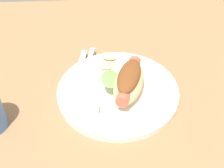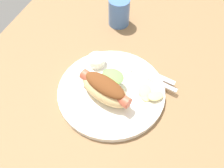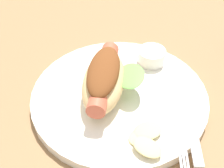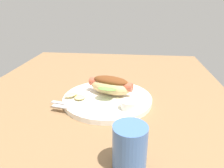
{
  "view_description": "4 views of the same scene",
  "coord_description": "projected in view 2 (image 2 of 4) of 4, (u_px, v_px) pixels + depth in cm",
  "views": [
    {
      "loc": [
        6.0,
        53.72,
        51.01
      ],
      "look_at": [
        2.95,
        3.23,
        3.76
      ],
      "focal_mm": 48.45,
      "sensor_mm": 36.0,
      "label": 1
    },
    {
      "loc": [
        -34.98,
        -11.43,
        56.96
      ],
      "look_at": [
        1.67,
        2.63,
        4.07
      ],
      "focal_mm": 40.97,
      "sensor_mm": 36.0,
      "label": 2
    },
    {
      "loc": [
        -6.34,
        -35.55,
        40.69
      ],
      "look_at": [
        0.4,
        3.33,
        3.63
      ],
      "focal_mm": 54.84,
      "sensor_mm": 36.0,
      "label": 3
    },
    {
      "loc": [
        63.06,
        11.01,
        31.59
      ],
      "look_at": [
        -0.17,
        4.08,
        5.45
      ],
      "focal_mm": 34.13,
      "sensor_mm": 36.0,
      "label": 4
    }
  ],
  "objects": [
    {
      "name": "plate",
      "position": [
        111.0,
        91.0,
        0.68
      ],
      "size": [
        28.61,
        28.61,
        1.6
      ],
      "primitive_type": "cylinder",
      "color": "white",
      "rests_on": "ground_plane"
    },
    {
      "name": "hot_dog",
      "position": [
        105.0,
        89.0,
        0.64
      ],
      "size": [
        12.03,
        15.34,
        6.08
      ],
      "rotation": [
        0.0,
        0.0,
        4.4
      ],
      "color": "#DBB77A",
      "rests_on": "plate"
    },
    {
      "name": "chips_pile",
      "position": [
        149.0,
        94.0,
        0.66
      ],
      "size": [
        5.61,
        7.37,
        1.4
      ],
      "color": "#DDCA7E",
      "rests_on": "plate"
    },
    {
      "name": "knife",
      "position": [
        150.0,
        72.0,
        0.71
      ],
      "size": [
        4.17,
        15.16,
        0.36
      ],
      "primitive_type": "cube",
      "rotation": [
        0.0,
        0.0,
        4.53
      ],
      "color": "silver",
      "rests_on": "plate"
    },
    {
      "name": "sauce_ramekin",
      "position": [
        97.0,
        61.0,
        0.72
      ],
      "size": [
        4.87,
        4.87,
        2.57
      ],
      "primitive_type": "cylinder",
      "color": "white",
      "rests_on": "plate"
    },
    {
      "name": "fork",
      "position": [
        151.0,
        79.0,
        0.7
      ],
      "size": [
        4.17,
        14.87,
        0.4
      ],
      "rotation": [
        0.0,
        0.0,
        4.51
      ],
      "color": "silver",
      "rests_on": "plate"
    },
    {
      "name": "ground_plane",
      "position": [
        119.0,
        103.0,
        0.68
      ],
      "size": [
        120.0,
        90.0,
        1.8
      ],
      "primitive_type": "cube",
      "color": "olive"
    },
    {
      "name": "drinking_cup",
      "position": [
        119.0,
        12.0,
        0.83
      ],
      "size": [
        6.82,
        6.82,
        9.2
      ],
      "primitive_type": "cylinder",
      "color": "#4770B2",
      "rests_on": "ground_plane"
    }
  ]
}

